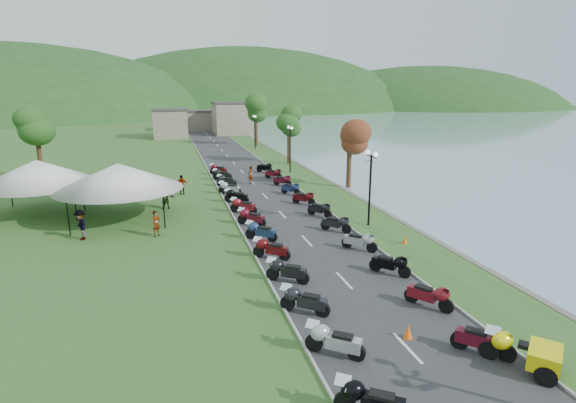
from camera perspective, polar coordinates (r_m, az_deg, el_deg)
road at (r=50.12m, az=-5.87°, el=3.80°), size 7.00×120.00×0.02m
hills_backdrop at (r=209.01m, az=-13.22°, el=11.43°), size 360.00×120.00×76.00m
far_building at (r=94.08m, az=-11.70°, el=9.99°), size 18.00×16.00×5.00m
yellow_trike at (r=17.42m, az=27.45°, el=-16.63°), size 2.87×2.95×1.16m
moto_row_left at (r=27.37m, az=-3.53°, el=-3.87°), size 2.60×46.50×1.10m
moto_row_right at (r=32.37m, az=3.86°, el=-1.01°), size 2.60×38.15×1.10m
vendor_tent_main at (r=33.47m, az=-20.54°, el=1.17°), size 5.80×5.80×4.00m
vendor_tent_side at (r=37.53m, az=-29.00°, el=1.62°), size 5.57×5.57×4.00m
tree_lakeside at (r=41.79m, az=7.82°, el=6.70°), size 2.63×2.63×7.29m
pedestrian_a at (r=29.43m, az=-16.26°, el=-4.26°), size 0.73×0.74×1.66m
pedestrian_b at (r=39.96m, az=-19.36°, el=0.34°), size 0.88×0.51×1.78m
pedestrian_c at (r=30.41m, az=-24.64°, el=-4.42°), size 0.92×1.31×1.88m
traffic_cone_near at (r=17.88m, az=15.00°, el=-15.70°), size 0.35×0.35×0.55m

